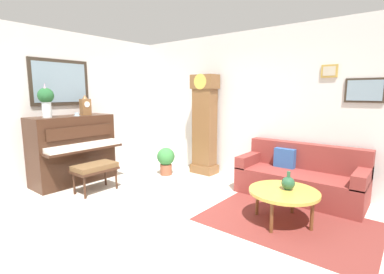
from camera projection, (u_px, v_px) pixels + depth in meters
name	position (u px, v px, depth m)	size (l,w,h in m)	color
ground_plane	(154.00, 219.00, 3.88)	(6.40, 6.00, 0.10)	beige
wall_left	(56.00, 106.00, 5.25)	(0.13, 4.90, 2.80)	silver
wall_back	(243.00, 106.00, 5.49)	(5.30, 0.13, 2.80)	silver
area_rug	(288.00, 222.00, 3.67)	(2.10, 1.50, 0.01)	maroon
piano	(73.00, 149.00, 5.21)	(0.87, 1.44, 1.25)	#3D2316
piano_bench	(95.00, 168.00, 4.74)	(0.42, 0.70, 0.48)	#3D2316
grandfather_clock	(204.00, 127.00, 5.77)	(0.52, 0.34, 2.03)	brown
couch	(300.00, 178.00, 4.53)	(1.90, 0.80, 0.84)	maroon
coffee_table	(284.00, 193.00, 3.60)	(0.88, 0.88, 0.43)	gold
mantel_clock	(85.00, 106.00, 5.32)	(0.13, 0.18, 0.38)	brown
flower_vase	(46.00, 99.00, 4.74)	(0.26, 0.26, 0.58)	silver
teacup	(77.00, 114.00, 5.13)	(0.12, 0.12, 0.06)	#ADC6D6
green_jug	(288.00, 183.00, 3.61)	(0.17, 0.17, 0.24)	#234C33
potted_plant	(166.00, 159.00, 5.73)	(0.36, 0.36, 0.56)	#935138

